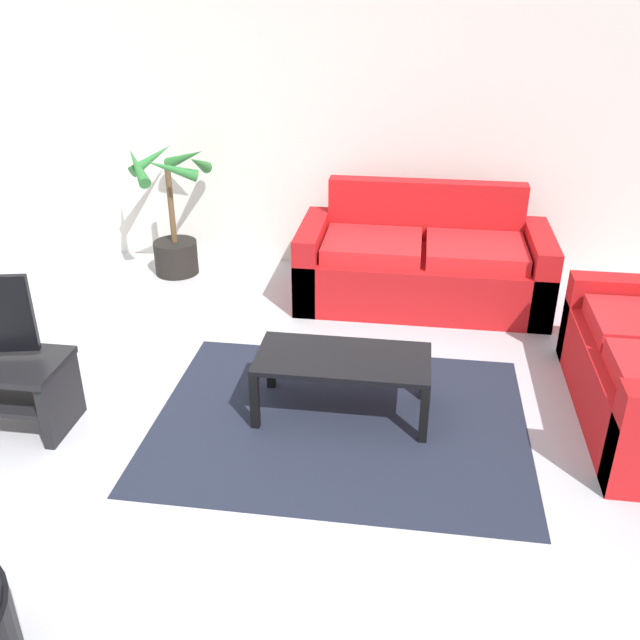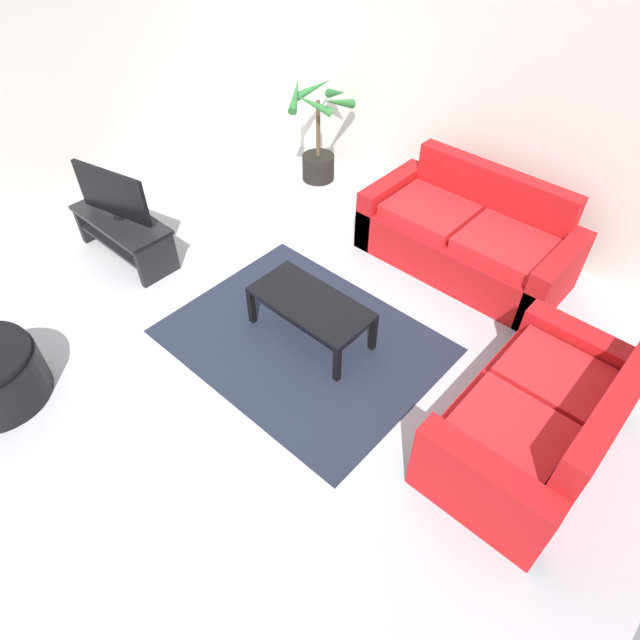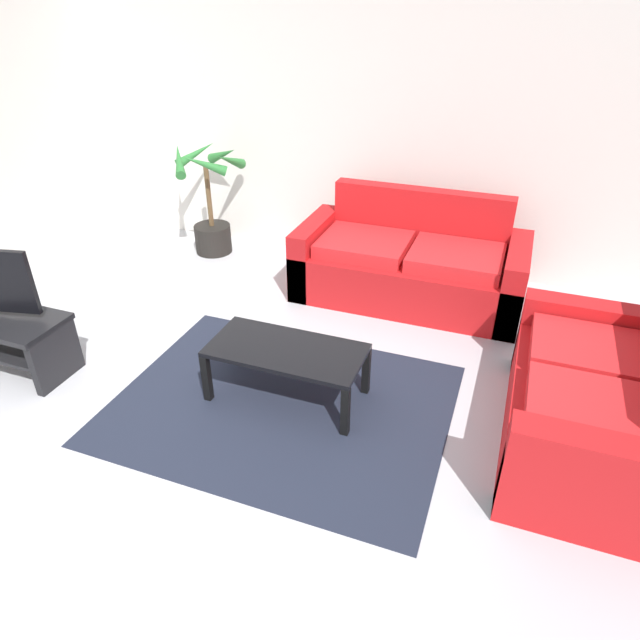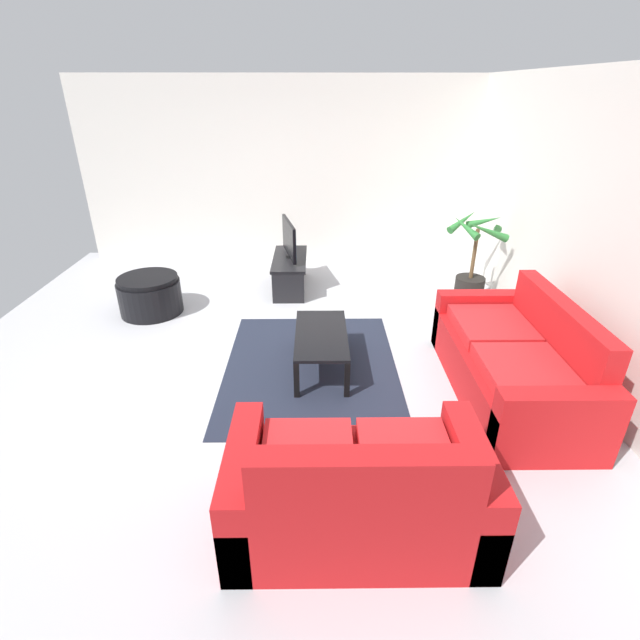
% 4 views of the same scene
% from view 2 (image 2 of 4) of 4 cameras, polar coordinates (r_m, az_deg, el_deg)
% --- Properties ---
extents(ground_plane, '(6.60, 6.60, 0.00)m').
position_cam_2_polar(ground_plane, '(4.61, -9.39, -3.02)').
color(ground_plane, '#B2B2B7').
extents(wall_back, '(6.00, 0.06, 2.70)m').
position_cam_2_polar(wall_back, '(5.79, 13.73, 23.17)').
color(wall_back, silver).
rests_on(wall_back, ground).
extents(wall_left, '(0.06, 6.00, 2.70)m').
position_cam_2_polar(wall_left, '(6.22, -30.61, 20.07)').
color(wall_left, silver).
rests_on(wall_left, ground).
extents(couch_main, '(1.95, 0.90, 0.90)m').
position_cam_2_polar(couch_main, '(5.38, 15.21, 8.22)').
color(couch_main, red).
rests_on(couch_main, ground).
extents(couch_loveseat, '(0.90, 1.57, 0.90)m').
position_cam_2_polar(couch_loveseat, '(4.00, 21.78, -10.15)').
color(couch_loveseat, red).
rests_on(couch_loveseat, ground).
extents(tv_stand, '(1.10, 0.45, 0.44)m').
position_cam_2_polar(tv_stand, '(5.66, -19.98, 8.81)').
color(tv_stand, black).
rests_on(tv_stand, ground).
extents(tv, '(0.81, 0.22, 0.50)m').
position_cam_2_polar(tv, '(5.45, -21.03, 12.33)').
color(tv, black).
rests_on(tv, tv_stand).
extents(coffee_table, '(1.03, 0.50, 0.39)m').
position_cam_2_polar(coffee_table, '(4.43, -1.00, 1.51)').
color(coffee_table, black).
rests_on(coffee_table, ground).
extents(area_rug, '(2.20, 1.70, 0.01)m').
position_cam_2_polar(area_rug, '(4.61, -1.80, -2.14)').
color(area_rug, '#1E2333').
rests_on(area_rug, ground).
extents(potted_palm, '(0.72, 0.71, 1.13)m').
position_cam_2_polar(potted_palm, '(6.52, -0.13, 18.12)').
color(potted_palm, black).
rests_on(potted_palm, ground).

